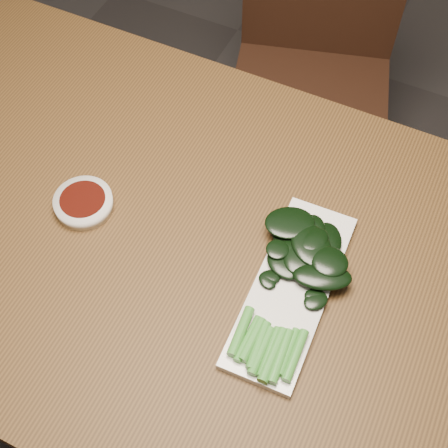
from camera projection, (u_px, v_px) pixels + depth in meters
ground at (215, 392)px, 1.66m from camera, size 6.00×6.00×0.00m
table at (210, 269)px, 1.09m from camera, size 1.40×0.80×0.75m
chair_far at (313, 66)px, 1.64m from camera, size 0.51×0.51×0.89m
sauce_bowl at (84, 203)px, 1.06m from camera, size 0.10×0.10×0.03m
serving_plate at (291, 289)px, 0.98m from camera, size 0.13×0.33×0.01m
gai_lan at (298, 273)px, 0.97m from camera, size 0.19×0.31×0.03m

